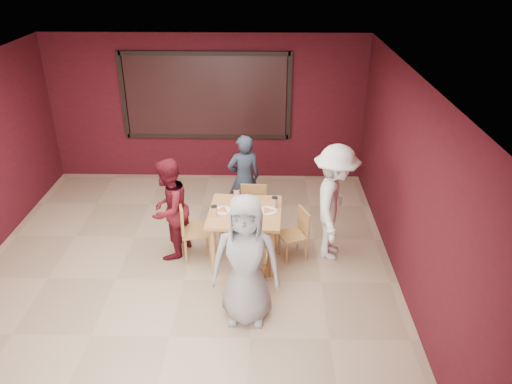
{
  "coord_description": "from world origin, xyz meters",
  "views": [
    {
      "loc": [
        1.14,
        -5.66,
        4.27
      ],
      "look_at": [
        1.0,
        0.56,
        1.12
      ],
      "focal_mm": 35.0,
      "sensor_mm": 36.0,
      "label": 1
    }
  ],
  "objects_px": {
    "chair_back": "(253,209)",
    "chair_right": "(297,231)",
    "chair_front": "(249,255)",
    "diner_back": "(244,178)",
    "diner_left": "(169,209)",
    "diner_front": "(246,260)",
    "dining_table": "(245,217)",
    "chair_left": "(190,227)",
    "diner_right": "(334,203)"
  },
  "relations": [
    {
      "from": "chair_front",
      "to": "diner_back",
      "type": "xyz_separation_m",
      "value": [
        -0.15,
        1.94,
        0.21
      ]
    },
    {
      "from": "chair_back",
      "to": "diner_right",
      "type": "xyz_separation_m",
      "value": [
        1.19,
        -0.53,
        0.4
      ]
    },
    {
      "from": "chair_back",
      "to": "diner_left",
      "type": "distance_m",
      "value": 1.37
    },
    {
      "from": "dining_table",
      "to": "diner_front",
      "type": "bearing_deg",
      "value": -87.01
    },
    {
      "from": "chair_right",
      "to": "diner_left",
      "type": "distance_m",
      "value": 1.9
    },
    {
      "from": "diner_left",
      "to": "diner_right",
      "type": "relative_size",
      "value": 0.88
    },
    {
      "from": "dining_table",
      "to": "chair_front",
      "type": "relative_size",
      "value": 1.12
    },
    {
      "from": "chair_front",
      "to": "chair_right",
      "type": "distance_m",
      "value": 1.04
    },
    {
      "from": "chair_back",
      "to": "chair_right",
      "type": "xyz_separation_m",
      "value": [
        0.67,
        -0.61,
        -0.04
      ]
    },
    {
      "from": "chair_back",
      "to": "diner_right",
      "type": "height_order",
      "value": "diner_right"
    },
    {
      "from": "diner_left",
      "to": "chair_right",
      "type": "bearing_deg",
      "value": 107.69
    },
    {
      "from": "diner_back",
      "to": "chair_back",
      "type": "bearing_deg",
      "value": 90.26
    },
    {
      "from": "chair_left",
      "to": "diner_right",
      "type": "height_order",
      "value": "diner_right"
    },
    {
      "from": "chair_right",
      "to": "diner_left",
      "type": "xyz_separation_m",
      "value": [
        -1.88,
        0.04,
        0.33
      ]
    },
    {
      "from": "dining_table",
      "to": "chair_right",
      "type": "bearing_deg",
      "value": 4.9
    },
    {
      "from": "diner_left",
      "to": "diner_front",
      "type": "bearing_deg",
      "value": 59.15
    },
    {
      "from": "dining_table",
      "to": "diner_right",
      "type": "distance_m",
      "value": 1.31
    },
    {
      "from": "chair_back",
      "to": "diner_back",
      "type": "xyz_separation_m",
      "value": [
        -0.16,
        0.54,
        0.27
      ]
    },
    {
      "from": "diner_back",
      "to": "diner_left",
      "type": "relative_size",
      "value": 0.98
    },
    {
      "from": "chair_back",
      "to": "diner_back",
      "type": "bearing_deg",
      "value": 106.96
    },
    {
      "from": "dining_table",
      "to": "chair_left",
      "type": "height_order",
      "value": "dining_table"
    },
    {
      "from": "diner_right",
      "to": "chair_back",
      "type": "bearing_deg",
      "value": 78.07
    },
    {
      "from": "chair_right",
      "to": "dining_table",
      "type": "bearing_deg",
      "value": -175.1
    },
    {
      "from": "dining_table",
      "to": "diner_right",
      "type": "bearing_deg",
      "value": 6.34
    },
    {
      "from": "diner_left",
      "to": "chair_back",
      "type": "bearing_deg",
      "value": 134.22
    },
    {
      "from": "chair_left",
      "to": "chair_front",
      "type": "bearing_deg",
      "value": -40.19
    },
    {
      "from": "chair_right",
      "to": "diner_right",
      "type": "relative_size",
      "value": 0.44
    },
    {
      "from": "dining_table",
      "to": "chair_back",
      "type": "bearing_deg",
      "value": 81.91
    },
    {
      "from": "dining_table",
      "to": "chair_right",
      "type": "distance_m",
      "value": 0.81
    },
    {
      "from": "chair_front",
      "to": "chair_right",
      "type": "xyz_separation_m",
      "value": [
        0.68,
        0.79,
        -0.1
      ]
    },
    {
      "from": "chair_left",
      "to": "diner_left",
      "type": "relative_size",
      "value": 0.59
    },
    {
      "from": "diner_front",
      "to": "chair_back",
      "type": "bearing_deg",
      "value": 92.02
    },
    {
      "from": "diner_back",
      "to": "chair_right",
      "type": "bearing_deg",
      "value": 109.07
    },
    {
      "from": "chair_right",
      "to": "diner_front",
      "type": "xyz_separation_m",
      "value": [
        -0.69,
        -1.36,
        0.41
      ]
    },
    {
      "from": "diner_front",
      "to": "diner_back",
      "type": "height_order",
      "value": "diner_front"
    },
    {
      "from": "diner_right",
      "to": "chair_left",
      "type": "bearing_deg",
      "value": 105.34
    },
    {
      "from": "chair_front",
      "to": "diner_right",
      "type": "height_order",
      "value": "diner_right"
    },
    {
      "from": "chair_front",
      "to": "diner_front",
      "type": "bearing_deg",
      "value": -91.75
    },
    {
      "from": "chair_left",
      "to": "diner_right",
      "type": "relative_size",
      "value": 0.52
    },
    {
      "from": "diner_back",
      "to": "diner_left",
      "type": "height_order",
      "value": "diner_left"
    },
    {
      "from": "diner_back",
      "to": "chair_front",
      "type": "bearing_deg",
      "value": 77.81
    },
    {
      "from": "dining_table",
      "to": "diner_front",
      "type": "xyz_separation_m",
      "value": [
        0.07,
        -1.29,
        0.15
      ]
    },
    {
      "from": "chair_right",
      "to": "diner_left",
      "type": "height_order",
      "value": "diner_left"
    },
    {
      "from": "diner_front",
      "to": "chair_left",
      "type": "bearing_deg",
      "value": 126.31
    },
    {
      "from": "dining_table",
      "to": "diner_left",
      "type": "bearing_deg",
      "value": 174.67
    },
    {
      "from": "chair_front",
      "to": "chair_left",
      "type": "relative_size",
      "value": 1.05
    },
    {
      "from": "chair_front",
      "to": "diner_back",
      "type": "relative_size",
      "value": 0.64
    },
    {
      "from": "diner_back",
      "to": "dining_table",
      "type": "bearing_deg",
      "value": 76.5
    },
    {
      "from": "chair_back",
      "to": "chair_left",
      "type": "bearing_deg",
      "value": -144.33
    },
    {
      "from": "chair_left",
      "to": "diner_left",
      "type": "distance_m",
      "value": 0.41
    }
  ]
}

